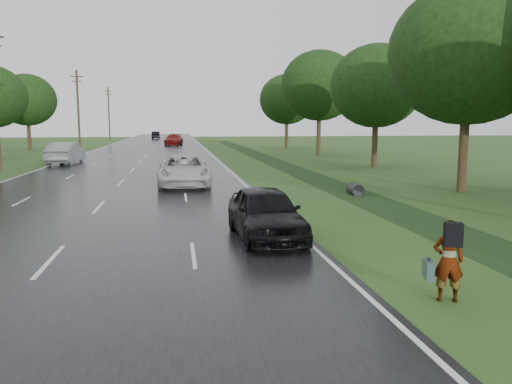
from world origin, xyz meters
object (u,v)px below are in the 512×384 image
object	(u,v)px
pedestrian	(447,260)
white_pickup	(184,170)
dark_sedan	(266,212)
silver_sedan	(66,153)

from	to	relation	value
pedestrian	white_pickup	size ratio (longest dim) A/B	0.27
pedestrian	dark_sedan	bearing A→B (deg)	-49.94
pedestrian	silver_sedan	distance (m)	36.85
dark_sedan	white_pickup	bearing A→B (deg)	96.82
dark_sedan	silver_sedan	xyz separation A→B (m)	(-11.46, 28.51, 0.14)
white_pickup	dark_sedan	size ratio (longest dim) A/B	1.32
dark_sedan	silver_sedan	bearing A→B (deg)	109.21
pedestrian	white_pickup	xyz separation A→B (m)	(-4.67, 18.43, 0.03)
pedestrian	silver_sedan	xyz separation A→B (m)	(-13.98, 34.10, 0.11)
silver_sedan	pedestrian	bearing A→B (deg)	116.77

